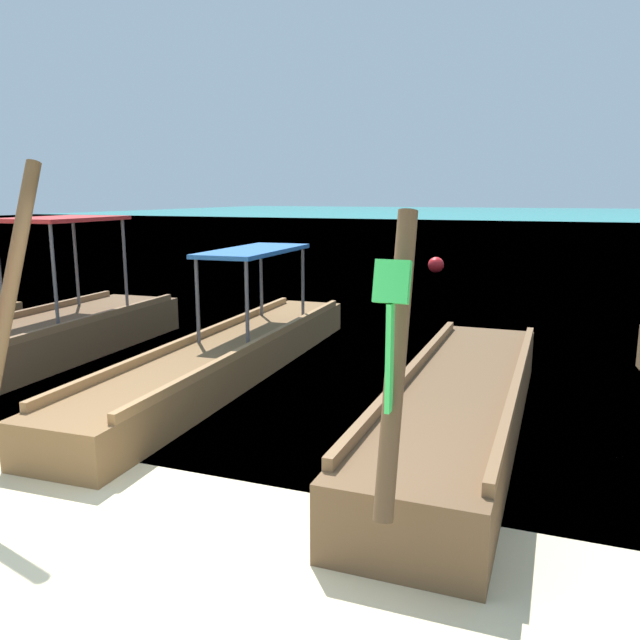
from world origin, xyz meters
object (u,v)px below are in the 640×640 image
at_px(longtail_boat_green_ribbon, 460,407).
at_px(mooring_buoy_near, 436,265).
at_px(longtail_boat_turquoise_ribbon, 39,338).
at_px(longtail_boat_red_ribbon, 229,354).

xyz_separation_m(longtail_boat_green_ribbon, mooring_buoy_near, (-2.86, 13.83, -0.06)).
bearing_deg(longtail_boat_turquoise_ribbon, longtail_boat_red_ribbon, 6.24).
bearing_deg(mooring_buoy_near, longtail_boat_green_ribbon, -78.32).
height_order(longtail_boat_red_ribbon, longtail_boat_green_ribbon, longtail_boat_red_ribbon).
bearing_deg(longtail_boat_green_ribbon, longtail_boat_red_ribbon, 161.19).
xyz_separation_m(longtail_boat_turquoise_ribbon, longtail_boat_red_ribbon, (3.02, 0.33, -0.05)).
bearing_deg(mooring_buoy_near, longtail_boat_turquoise_ribbon, -104.87).
relative_size(longtail_boat_turquoise_ribbon, mooring_buoy_near, 12.54).
bearing_deg(mooring_buoy_near, longtail_boat_red_ribbon, -92.01).
height_order(longtail_boat_red_ribbon, mooring_buoy_near, longtail_boat_red_ribbon).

